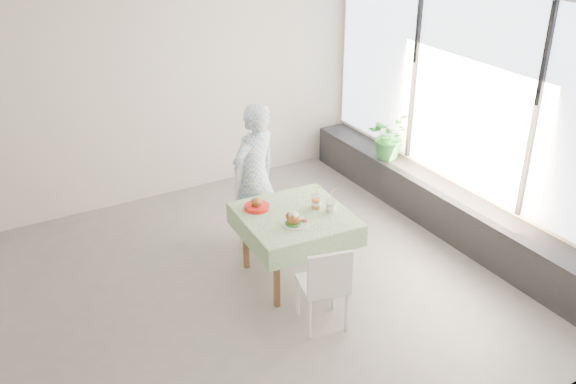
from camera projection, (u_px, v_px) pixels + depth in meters
floor at (227, 297)px, 6.34m from camera, size 6.00×6.00×0.00m
ceiling at (212, 8)px, 5.09m from camera, size 6.00×6.00×0.00m
wall_back at (134, 93)px, 7.66m from camera, size 6.00×0.02×2.80m
wall_front at (397, 320)px, 3.78m from camera, size 6.00×0.02×2.80m
wall_right at (469, 112)px, 7.05m from camera, size 0.02×5.00×2.80m
window_pane at (470, 91)px, 6.93m from camera, size 0.01×4.80×2.18m
window_ledge at (444, 209)px, 7.48m from camera, size 0.40×4.80×0.50m
cafe_table at (295, 238)px, 6.46m from camera, size 1.11×1.11×0.74m
chair_far at (265, 222)px, 7.09m from camera, size 0.58×0.58×0.98m
chair_near at (322, 300)px, 5.85m from camera, size 0.49×0.49×0.86m
diner at (255, 177)px, 6.90m from camera, size 0.70×0.57×1.65m
main_dish at (295, 221)px, 6.11m from camera, size 0.28×0.28×0.15m
juice_cup_orange at (316, 202)px, 6.41m from camera, size 0.10×0.10×0.28m
juice_cup_lemonade at (331, 206)px, 6.34m from camera, size 0.10×0.10×0.28m
second_dish at (257, 206)px, 6.41m from camera, size 0.25×0.25×0.12m
potted_plant at (388, 136)px, 8.07m from camera, size 0.69×0.66×0.59m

